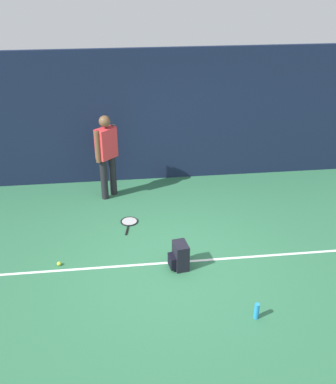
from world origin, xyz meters
The scene contains 8 objects.
ground_plane centered at (0.00, 0.00, 0.00)m, with size 12.00×12.00×0.00m, color #2D6B47.
back_fence centered at (0.00, 3.00, 1.39)m, with size 10.00×0.10×2.78m, color #141E38.
court_line centered at (0.00, -0.12, 0.00)m, with size 9.00×0.05×0.00m, color white.
tennis_player centered at (-0.98, 2.25, 0.97)m, with size 0.44×0.44×1.70m.
tennis_racket centered at (-0.63, 1.16, 0.01)m, with size 0.37×0.63×0.03m.
backpack centered at (0.10, -0.26, 0.21)m, with size 0.32×0.33×0.44m.
tennis_ball_near_player centered at (-1.78, 0.01, 0.03)m, with size 0.07×0.07×0.07m, color #CCE033.
water_bottle centered at (0.97, -1.47, 0.12)m, with size 0.07×0.07×0.24m, color #268CD8.
Camera 1 is at (-0.74, -5.82, 4.32)m, focal length 41.64 mm.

